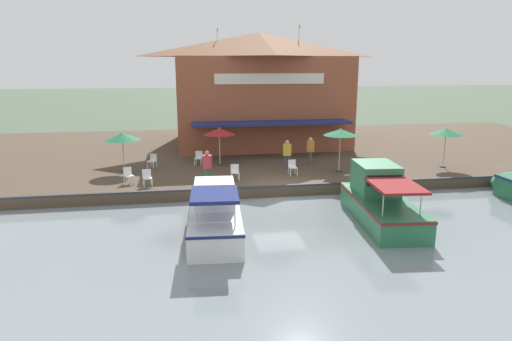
% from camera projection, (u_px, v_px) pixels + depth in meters
% --- Properties ---
extents(ground_plane, '(220.00, 220.00, 0.00)m').
position_uv_depth(ground_plane, '(279.00, 199.00, 23.46)').
color(ground_plane, '#4C5B47').
extents(quay_deck, '(22.00, 56.00, 0.60)m').
position_uv_depth(quay_deck, '(248.00, 153.00, 33.95)').
color(quay_deck, '#4C3D2D').
rests_on(quay_deck, ground).
extents(quay_edge_fender, '(0.20, 50.40, 0.10)m').
position_uv_depth(quay_edge_fender, '(279.00, 186.00, 23.41)').
color(quay_edge_fender, '#2D2D33').
rests_on(quay_edge_fender, quay_deck).
extents(waterfront_restaurant, '(11.04, 13.14, 9.06)m').
position_uv_depth(waterfront_restaurant, '(259.00, 88.00, 35.22)').
color(waterfront_restaurant, brown).
rests_on(waterfront_restaurant, quay_deck).
extents(patio_umbrella_far_corner, '(1.94, 1.94, 2.40)m').
position_uv_depth(patio_umbrella_far_corner, '(446.00, 132.00, 27.42)').
color(patio_umbrella_far_corner, '#B7B7B7').
rests_on(patio_umbrella_far_corner, quay_deck).
extents(patio_umbrella_near_quay_edge, '(1.97, 1.97, 2.34)m').
position_uv_depth(patio_umbrella_near_quay_edge, '(219.00, 132.00, 28.02)').
color(patio_umbrella_near_quay_edge, '#B7B7B7').
rests_on(patio_umbrella_near_quay_edge, quay_deck).
extents(patio_umbrella_mid_patio_left, '(1.95, 1.95, 2.55)m').
position_uv_depth(patio_umbrella_mid_patio_left, '(340.00, 132.00, 26.22)').
color(patio_umbrella_mid_patio_left, '#B7B7B7').
rests_on(patio_umbrella_mid_patio_left, quay_deck).
extents(patio_umbrella_back_row, '(2.05, 2.05, 2.32)m').
position_uv_depth(patio_umbrella_back_row, '(122.00, 137.00, 26.33)').
color(patio_umbrella_back_row, '#B7B7B7').
rests_on(patio_umbrella_back_row, quay_deck).
extents(cafe_chair_far_corner_seat, '(0.58, 0.58, 0.85)m').
position_uv_depth(cafe_chair_far_corner_seat, '(128.00, 175.00, 23.99)').
color(cafe_chair_far_corner_seat, white).
rests_on(cafe_chair_far_corner_seat, quay_deck).
extents(cafe_chair_beside_entrance, '(0.55, 0.55, 0.85)m').
position_uv_depth(cafe_chair_beside_entrance, '(199.00, 157.00, 28.46)').
color(cafe_chair_beside_entrance, white).
rests_on(cafe_chair_beside_entrance, quay_deck).
extents(cafe_chair_mid_patio, '(0.59, 0.59, 0.85)m').
position_uv_depth(cafe_chair_mid_patio, '(152.00, 160.00, 27.59)').
color(cafe_chair_mid_patio, white).
rests_on(cafe_chair_mid_patio, quay_deck).
extents(cafe_chair_back_row_seat, '(0.45, 0.45, 0.85)m').
position_uv_depth(cafe_chair_back_row_seat, '(235.00, 171.00, 24.74)').
color(cafe_chair_back_row_seat, white).
rests_on(cafe_chair_back_row_seat, quay_deck).
extents(cafe_chair_facing_river, '(0.46, 0.46, 0.85)m').
position_uv_depth(cafe_chair_facing_river, '(292.00, 166.00, 25.89)').
color(cafe_chair_facing_river, white).
rests_on(cafe_chair_facing_river, quay_deck).
extents(cafe_chair_under_first_umbrella, '(0.52, 0.52, 0.85)m').
position_uv_depth(cafe_chair_under_first_umbrella, '(147.00, 177.00, 23.53)').
color(cafe_chair_under_first_umbrella, white).
rests_on(cafe_chair_under_first_umbrella, quay_deck).
extents(person_at_quay_edge, '(0.49, 0.49, 1.73)m').
position_uv_depth(person_at_quay_edge, '(310.00, 147.00, 28.33)').
color(person_at_quay_edge, '#4C4C56').
rests_on(person_at_quay_edge, quay_deck).
extents(person_mid_patio, '(0.50, 0.50, 1.76)m').
position_uv_depth(person_mid_patio, '(287.00, 151.00, 27.08)').
color(person_mid_patio, '#4C4C56').
rests_on(person_mid_patio, quay_deck).
extents(person_near_entrance, '(0.50, 0.50, 1.78)m').
position_uv_depth(person_near_entrance, '(207.00, 163.00, 23.73)').
color(person_near_entrance, '#337547').
rests_on(person_near_entrance, quay_deck).
extents(motorboat_outer_channel, '(6.00, 2.39, 2.16)m').
position_uv_depth(motorboat_outer_channel, '(215.00, 214.00, 18.47)').
color(motorboat_outer_channel, white).
rests_on(motorboat_outer_channel, river_water).
extents(motorboat_fourth_along, '(7.07, 2.73, 2.37)m').
position_uv_depth(motorboat_fourth_along, '(377.00, 199.00, 20.38)').
color(motorboat_fourth_along, '#287047').
rests_on(motorboat_fourth_along, river_water).
extents(tree_downstream_bank, '(3.96, 3.77, 6.50)m').
position_uv_depth(tree_downstream_bank, '(221.00, 82.00, 40.85)').
color(tree_downstream_bank, brown).
rests_on(tree_downstream_bank, quay_deck).
extents(tree_behind_restaurant, '(4.72, 4.50, 7.51)m').
position_uv_depth(tree_behind_restaurant, '(296.00, 75.00, 40.06)').
color(tree_behind_restaurant, brown).
rests_on(tree_behind_restaurant, quay_deck).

